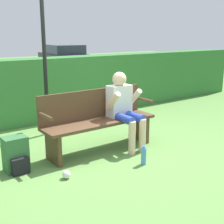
# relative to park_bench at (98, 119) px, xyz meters

# --- Properties ---
(ground_plane) EXTENTS (40.00, 40.00, 0.00)m
(ground_plane) POSITION_rel_park_bench_xyz_m (0.00, -0.07, -0.50)
(ground_plane) COLOR #5B8942
(hedge_back) EXTENTS (12.00, 0.56, 1.31)m
(hedge_back) POSITION_rel_park_bench_xyz_m (0.00, 2.13, 0.16)
(hedge_back) COLOR #337033
(hedge_back) RESTS_ON ground
(park_bench) EXTENTS (1.87, 0.47, 0.95)m
(park_bench) POSITION_rel_park_bench_xyz_m (0.00, 0.00, 0.00)
(park_bench) COLOR #513823
(park_bench) RESTS_ON ground
(person_seated) EXTENTS (0.52, 0.63, 1.22)m
(person_seated) POSITION_rel_park_bench_xyz_m (0.40, -0.14, 0.19)
(person_seated) COLOR silver
(person_seated) RESTS_ON ground
(backpack) EXTENTS (0.31, 0.32, 0.48)m
(backpack) POSITION_rel_park_bench_xyz_m (-1.34, -0.02, -0.27)
(backpack) COLOR #336638
(backpack) RESTS_ON ground
(water_bottle) EXTENTS (0.07, 0.07, 0.27)m
(water_bottle) POSITION_rel_park_bench_xyz_m (0.18, -0.88, -0.37)
(water_bottle) COLOR #4C8CCC
(water_bottle) RESTS_ON ground
(signpost) EXTENTS (0.33, 0.09, 2.76)m
(signpost) POSITION_rel_park_bench_xyz_m (-0.30, 1.20, 1.07)
(signpost) COLOR black
(signpost) RESTS_ON ground
(parked_car) EXTENTS (2.18, 4.04, 1.24)m
(parked_car) POSITION_rel_park_bench_xyz_m (4.95, 10.31, 0.10)
(parked_car) COLOR black
(parked_car) RESTS_ON ground
(litter_crumple) EXTENTS (0.11, 0.11, 0.11)m
(litter_crumple) POSITION_rel_park_bench_xyz_m (-0.91, -0.63, -0.44)
(litter_crumple) COLOR silver
(litter_crumple) RESTS_ON ground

